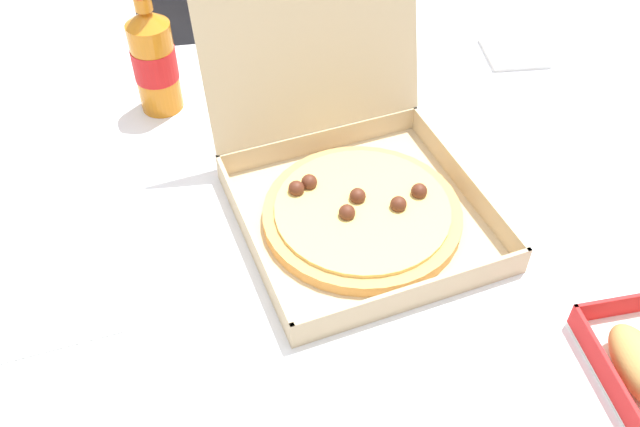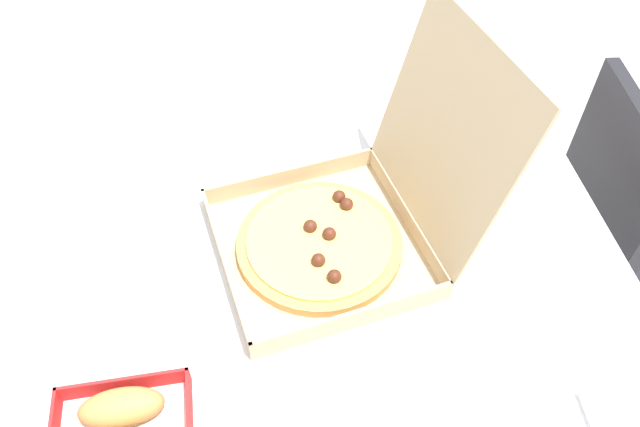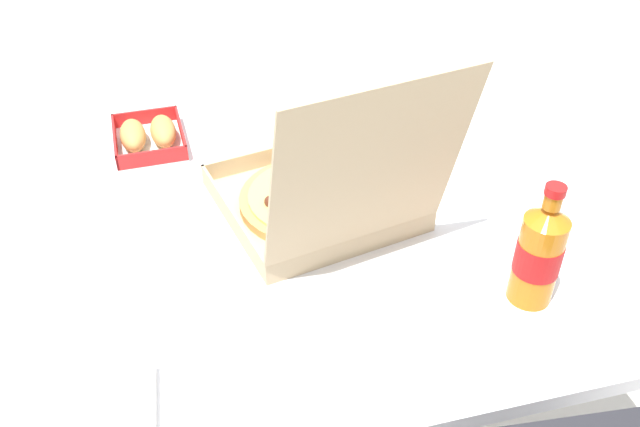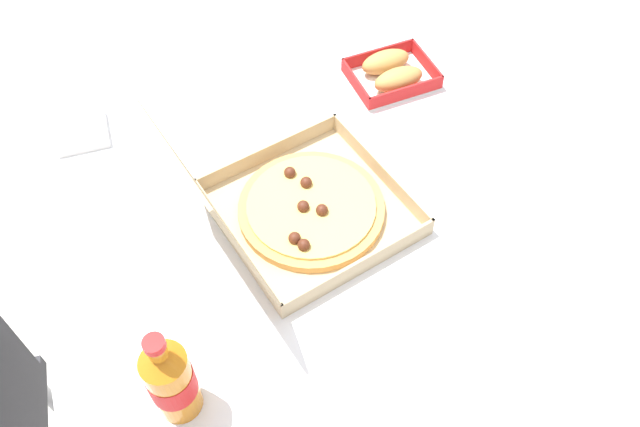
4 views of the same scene
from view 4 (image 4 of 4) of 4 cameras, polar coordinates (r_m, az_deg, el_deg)
The scene contains 7 objects.
ground_plane at distance 1.89m, azimuth -0.84°, elevation -14.42°, with size 10.00×10.00×0.00m, color beige.
dining_table at distance 1.31m, azimuth -1.17°, elevation -3.54°, with size 1.25×1.00×0.72m.
pizza_box_open at distance 1.23m, azimuth -2.38°, elevation 0.66°, with size 0.42×0.49×0.38m.
bread_side_box at distance 1.54m, azimuth 6.35°, elevation 12.31°, with size 0.16×0.20×0.06m.
cola_bottle at distance 1.03m, azimuth -13.05°, elevation -14.12°, with size 0.07×0.07×0.22m.
paper_menu at distance 1.12m, azimuth 12.21°, elevation -16.30°, with size 0.21×0.15×0.00m, color white.
napkin_pile at distance 1.51m, azimuth -20.33°, elevation 6.75°, with size 0.11×0.11×0.02m, color white.
Camera 4 is at (-0.69, 0.23, 1.74)m, focal length 36.23 mm.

